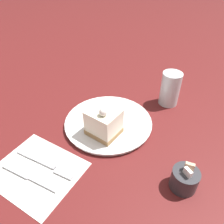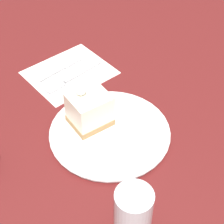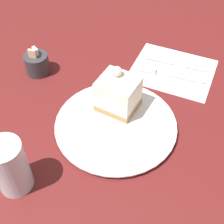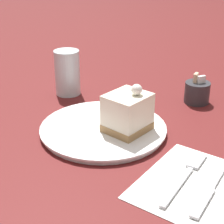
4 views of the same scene
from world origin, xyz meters
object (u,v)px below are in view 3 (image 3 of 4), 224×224
Objects in this scene: fork at (164,74)px; knife at (181,65)px; drinking_glass at (10,167)px; plate at (116,125)px; sugar_bowl at (37,63)px; cake_slice at (118,94)px.

fork is 1.08× the size of knife.
drinking_glass reaches higher than knife.
plate is at bearing 159.59° from knife.
sugar_bowl is 0.64× the size of drinking_glass.
drinking_glass is (-0.49, 0.12, 0.05)m from knife.
cake_slice is 1.36× the size of sugar_bowl.
cake_slice is at bearing 155.24° from fork.
plate is at bearing -156.52° from cake_slice.
sugar_bowl is 0.33m from drinking_glass.
cake_slice is (0.05, 0.02, 0.05)m from plate.
sugar_bowl reaches higher than knife.
drinking_glass reaches higher than plate.
cake_slice is 0.58× the size of fork.
fork is 2.36× the size of sugar_bowl.
knife is (0.23, -0.06, -0.05)m from cake_slice.
cake_slice is at bearing 152.40° from knife.
cake_slice is 0.25m from sugar_bowl.
drinking_glass is at bearing 154.25° from fork.
fork is (0.17, -0.04, -0.05)m from cake_slice.
fork is at bearing -3.22° from plate.
knife is (0.06, -0.02, -0.00)m from fork.
cake_slice is at bearing -91.82° from sugar_bowl.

